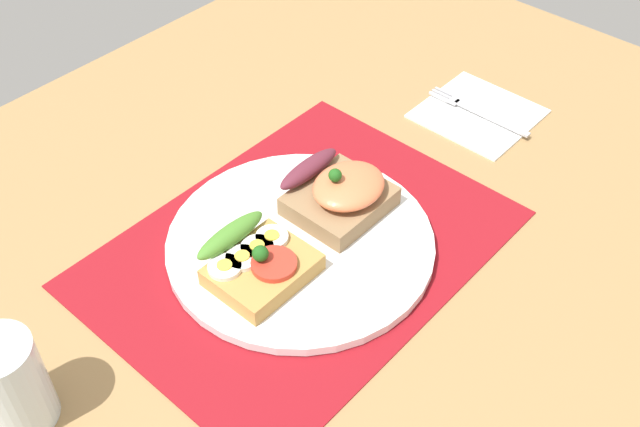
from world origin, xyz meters
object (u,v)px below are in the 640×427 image
(sandwich_salmon, at_px, (341,193))
(drinking_glass, at_px, (10,384))
(plate, at_px, (300,243))
(fork, at_px, (475,110))
(napkin, at_px, (478,113))
(sandwich_egg_tomato, at_px, (257,262))

(sandwich_salmon, xyz_separation_m, drinking_glass, (-0.36, 0.04, 0.01))
(sandwich_salmon, height_order, drinking_glass, drinking_glass)
(plate, relative_size, fork, 1.95)
(fork, bearing_deg, napkin, -29.61)
(plate, bearing_deg, drinking_glass, 171.96)
(fork, bearing_deg, sandwich_egg_tomato, 178.84)
(plate, distance_m, sandwich_egg_tomato, 0.06)
(plate, bearing_deg, sandwich_egg_tomato, 179.34)
(napkin, relative_size, fork, 0.93)
(sandwich_egg_tomato, xyz_separation_m, sandwich_salmon, (0.12, -0.00, 0.01))
(sandwich_salmon, distance_m, drinking_glass, 0.36)
(plate, xyz_separation_m, sandwich_egg_tomato, (-0.06, 0.00, 0.02))
(fork, distance_m, drinking_glass, 0.61)
(sandwich_egg_tomato, distance_m, drinking_glass, 0.24)
(plate, bearing_deg, napkin, -1.64)
(napkin, bearing_deg, drinking_glass, 175.24)
(napkin, distance_m, fork, 0.01)
(napkin, height_order, fork, fork)
(sandwich_salmon, bearing_deg, drinking_glass, 173.28)
(fork, xyz_separation_m, drinking_glass, (-0.61, 0.05, 0.04))
(napkin, bearing_deg, plate, 178.36)
(sandwich_salmon, height_order, napkin, sandwich_salmon)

